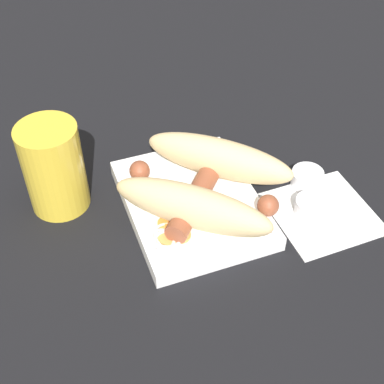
{
  "coord_description": "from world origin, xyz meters",
  "views": [
    {
      "loc": [
        0.45,
        -0.17,
        0.49
      ],
      "look_at": [
        0.0,
        0.0,
        0.03
      ],
      "focal_mm": 50.0,
      "sensor_mm": 36.0,
      "label": 1
    }
  ],
  "objects_px": {
    "food_tray": "(192,204)",
    "condiment_cup_far": "(307,179)",
    "condiment_cup_near": "(311,208)",
    "drink_glass": "(54,168)",
    "bread_roll": "(206,181)",
    "sausage": "(202,188)"
  },
  "relations": [
    {
      "from": "food_tray",
      "to": "condiment_cup_far",
      "type": "height_order",
      "value": "condiment_cup_far"
    },
    {
      "from": "food_tray",
      "to": "condiment_cup_near",
      "type": "relative_size",
      "value": 4.84
    },
    {
      "from": "food_tray",
      "to": "drink_glass",
      "type": "xyz_separation_m",
      "value": [
        -0.07,
        -0.15,
        0.05
      ]
    },
    {
      "from": "food_tray",
      "to": "condiment_cup_far",
      "type": "bearing_deg",
      "value": 86.71
    },
    {
      "from": "bread_roll",
      "to": "drink_glass",
      "type": "xyz_separation_m",
      "value": [
        -0.07,
        -0.17,
        0.01
      ]
    },
    {
      "from": "condiment_cup_near",
      "to": "drink_glass",
      "type": "relative_size",
      "value": 0.36
    },
    {
      "from": "sausage",
      "to": "condiment_cup_far",
      "type": "xyz_separation_m",
      "value": [
        0.01,
        0.15,
        -0.02
      ]
    },
    {
      "from": "bread_roll",
      "to": "condiment_cup_far",
      "type": "relative_size",
      "value": 5.68
    },
    {
      "from": "condiment_cup_far",
      "to": "drink_glass",
      "type": "bearing_deg",
      "value": -104.42
    },
    {
      "from": "bread_roll",
      "to": "condiment_cup_near",
      "type": "distance_m",
      "value": 0.14
    },
    {
      "from": "food_tray",
      "to": "drink_glass",
      "type": "distance_m",
      "value": 0.18
    },
    {
      "from": "condiment_cup_near",
      "to": "condiment_cup_far",
      "type": "bearing_deg",
      "value": 156.95
    },
    {
      "from": "condiment_cup_near",
      "to": "sausage",
      "type": "bearing_deg",
      "value": -115.12
    },
    {
      "from": "food_tray",
      "to": "drink_glass",
      "type": "height_order",
      "value": "drink_glass"
    },
    {
      "from": "food_tray",
      "to": "condiment_cup_far",
      "type": "xyz_separation_m",
      "value": [
        0.01,
        0.16,
        -0.0
      ]
    },
    {
      "from": "condiment_cup_far",
      "to": "condiment_cup_near",
      "type": "bearing_deg",
      "value": -23.05
    },
    {
      "from": "sausage",
      "to": "drink_glass",
      "type": "relative_size",
      "value": 1.3
    },
    {
      "from": "bread_roll",
      "to": "condiment_cup_far",
      "type": "xyz_separation_m",
      "value": [
        0.01,
        0.14,
        -0.04
      ]
    },
    {
      "from": "sausage",
      "to": "bread_roll",
      "type": "bearing_deg",
      "value": 52.26
    },
    {
      "from": "food_tray",
      "to": "drink_glass",
      "type": "bearing_deg",
      "value": -114.92
    },
    {
      "from": "sausage",
      "to": "condiment_cup_near",
      "type": "height_order",
      "value": "sausage"
    },
    {
      "from": "sausage",
      "to": "condiment_cup_near",
      "type": "distance_m",
      "value": 0.14
    }
  ]
}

